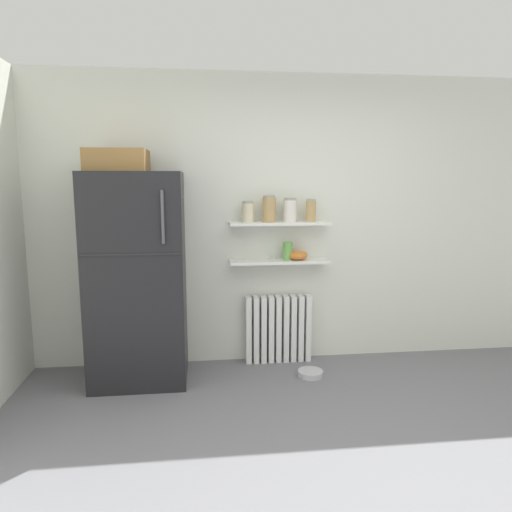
{
  "coord_description": "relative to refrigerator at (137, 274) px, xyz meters",
  "views": [
    {
      "loc": [
        -0.69,
        -2.22,
        1.67
      ],
      "look_at": [
        -0.24,
        1.6,
        1.05
      ],
      "focal_mm": 33.05,
      "sensor_mm": 36.0,
      "label": 1
    }
  ],
  "objects": [
    {
      "name": "ground_plane",
      "position": [
        1.23,
        -1.17,
        -0.91
      ],
      "size": [
        7.04,
        7.04,
        0.0
      ],
      "primitive_type": "plane",
      "color": "slate"
    },
    {
      "name": "back_wall",
      "position": [
        1.23,
        0.38,
        0.39
      ],
      "size": [
        7.04,
        0.1,
        2.6
      ],
      "primitive_type": "cube",
      "color": "silver",
      "rests_on": "ground_plane"
    },
    {
      "name": "refrigerator",
      "position": [
        0.0,
        0.0,
        0.0
      ],
      "size": [
        0.77,
        0.68,
        1.91
      ],
      "color": "black",
      "rests_on": "ground_plane"
    },
    {
      "name": "radiator",
      "position": [
        1.23,
        0.25,
        -0.6
      ],
      "size": [
        0.6,
        0.12,
        0.62
      ],
      "color": "white",
      "rests_on": "ground_plane"
    },
    {
      "name": "wall_shelf_lower",
      "position": [
        1.23,
        0.22,
        0.04
      ],
      "size": [
        0.89,
        0.22,
        0.02
      ],
      "primitive_type": "cube",
      "color": "white"
    },
    {
      "name": "wall_shelf_upper",
      "position": [
        1.23,
        0.22,
        0.39
      ],
      "size": [
        0.89,
        0.22,
        0.02
      ],
      "primitive_type": "cube",
      "color": "white"
    },
    {
      "name": "storage_jar_0",
      "position": [
        0.95,
        0.22,
        0.49
      ],
      "size": [
        0.11,
        0.11,
        0.19
      ],
      "color": "beige",
      "rests_on": "wall_shelf_upper"
    },
    {
      "name": "storage_jar_1",
      "position": [
        1.13,
        0.22,
        0.51
      ],
      "size": [
        0.12,
        0.12,
        0.23
      ],
      "color": "tan",
      "rests_on": "wall_shelf_upper"
    },
    {
      "name": "storage_jar_2",
      "position": [
        1.32,
        0.22,
        0.5
      ],
      "size": [
        0.12,
        0.12,
        0.21
      ],
      "color": "silver",
      "rests_on": "wall_shelf_upper"
    },
    {
      "name": "storage_jar_3",
      "position": [
        1.51,
        0.22,
        0.5
      ],
      "size": [
        0.09,
        0.09,
        0.2
      ],
      "color": "tan",
      "rests_on": "wall_shelf_upper"
    },
    {
      "name": "vase",
      "position": [
        1.3,
        0.22,
        0.13
      ],
      "size": [
        0.09,
        0.09,
        0.16
      ],
      "primitive_type": "cylinder",
      "color": "#66A84C",
      "rests_on": "wall_shelf_lower"
    },
    {
      "name": "shelf_bowl",
      "position": [
        1.39,
        0.22,
        0.1
      ],
      "size": [
        0.18,
        0.18,
        0.08
      ],
      "primitive_type": "ellipsoid",
      "color": "orange",
      "rests_on": "wall_shelf_lower"
    },
    {
      "name": "pet_food_bowl",
      "position": [
        1.45,
        -0.14,
        -0.88
      ],
      "size": [
        0.22,
        0.22,
        0.05
      ],
      "primitive_type": "cylinder",
      "color": "#B7B7BC",
      "rests_on": "ground_plane"
    }
  ]
}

